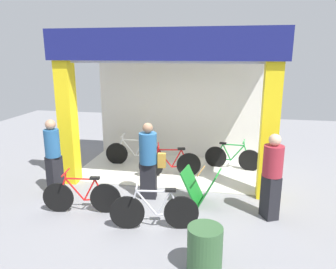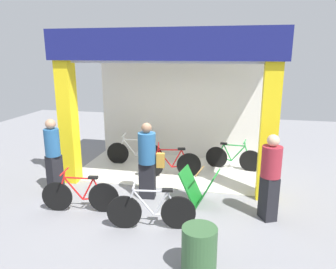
{
  "view_description": "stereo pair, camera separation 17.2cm",
  "coord_description": "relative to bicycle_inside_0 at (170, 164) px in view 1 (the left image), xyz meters",
  "views": [
    {
      "loc": [
        1.43,
        -6.81,
        3.1
      ],
      "look_at": [
        0.0,
        0.63,
        1.15
      ],
      "focal_mm": 34.27,
      "sensor_mm": 36.0,
      "label": 1
    },
    {
      "loc": [
        1.6,
        -6.77,
        3.1
      ],
      "look_at": [
        0.0,
        0.63,
        1.15
      ],
      "focal_mm": 34.27,
      "sensor_mm": 36.0,
      "label": 2
    }
  ],
  "objects": [
    {
      "name": "sandwich_board_sign",
      "position": [
        0.9,
        -1.35,
        0.02
      ],
      "size": [
        0.83,
        0.71,
        0.75
      ],
      "color": "#197226",
      "rests_on": "ground"
    },
    {
      "name": "trash_bin",
      "position": [
        1.16,
        -3.51,
        0.01
      ],
      "size": [
        0.51,
        0.51,
        0.71
      ],
      "primitive_type": "cylinder",
      "color": "#335933",
      "rests_on": "ground"
    },
    {
      "name": "ground_plane",
      "position": [
        -0.03,
        -0.76,
        -0.35
      ],
      "size": [
        17.86,
        17.86,
        0.0
      ],
      "primitive_type": "plane",
      "color": "gray",
      "rests_on": "ground"
    },
    {
      "name": "shop_facade",
      "position": [
        -0.03,
        0.57,
        1.58
      ],
      "size": [
        5.13,
        2.84,
        3.59
      ],
      "color": "beige",
      "rests_on": "ground"
    },
    {
      "name": "pedestrian_2",
      "position": [
        2.25,
        -1.69,
        0.52
      ],
      "size": [
        0.49,
        0.49,
        1.67
      ],
      "color": "black",
      "rests_on": "ground"
    },
    {
      "name": "bicycle_inside_0",
      "position": [
        0.0,
        0.0,
        0.0
      ],
      "size": [
        1.54,
        0.51,
        0.87
      ],
      "color": "black",
      "rests_on": "ground"
    },
    {
      "name": "bicycle_parked_0",
      "position": [
        0.18,
        -2.5,
        0.0
      ],
      "size": [
        1.58,
        0.44,
        0.88
      ],
      "color": "black",
      "rests_on": "ground"
    },
    {
      "name": "bicycle_inside_1",
      "position": [
        1.55,
        0.87,
        -0.02
      ],
      "size": [
        1.5,
        0.41,
        0.83
      ],
      "color": "black",
      "rests_on": "ground"
    },
    {
      "name": "bicycle_parked_1",
      "position": [
        -1.37,
        -2.18,
        -0.01
      ],
      "size": [
        1.54,
        0.42,
        0.85
      ],
      "color": "black",
      "rests_on": "ground"
    },
    {
      "name": "pedestrian_1",
      "position": [
        -0.23,
        -1.27,
        0.53
      ],
      "size": [
        0.59,
        0.41,
        1.68
      ],
      "color": "black",
      "rests_on": "ground"
    },
    {
      "name": "bicycle_inside_2",
      "position": [
        -1.18,
        0.7,
        0.0
      ],
      "size": [
        1.58,
        0.44,
        0.87
      ],
      "color": "black",
      "rests_on": "ground"
    },
    {
      "name": "pedestrian_0",
      "position": [
        -2.33,
        -1.49,
        0.53
      ],
      "size": [
        0.42,
        0.42,
        1.71
      ],
      "color": "black",
      "rests_on": "ground"
    }
  ]
}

